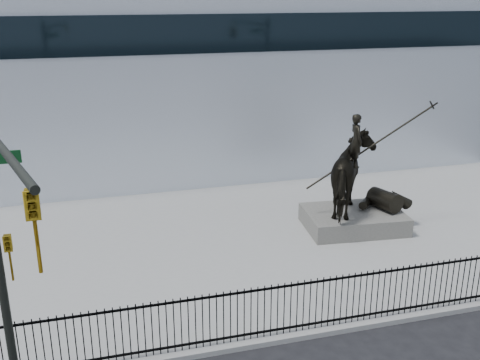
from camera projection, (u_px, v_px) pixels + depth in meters
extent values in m
cube|color=gray|center=(243.00, 244.00, 20.19)|extent=(30.00, 12.00, 0.15)
cube|color=white|center=(178.00, 72.00, 30.62)|extent=(44.00, 14.00, 9.00)
cube|color=black|center=(303.00, 325.00, 14.88)|extent=(22.00, 0.05, 0.05)
cube|color=black|center=(305.00, 283.00, 14.48)|extent=(22.00, 0.05, 0.05)
cube|color=black|center=(304.00, 305.00, 14.69)|extent=(22.00, 0.03, 1.50)
cube|color=#56544F|center=(354.00, 220.00, 21.23)|extent=(3.84, 2.83, 0.68)
imported|color=black|center=(357.00, 175.00, 20.66)|extent=(2.72, 3.09, 2.88)
imported|color=black|center=(356.00, 141.00, 20.21)|extent=(0.53, 0.75, 1.95)
cylinder|color=black|center=(369.00, 148.00, 20.39)|extent=(4.62, 0.52, 2.93)
imported|color=#C09415|center=(36.00, 233.00, 6.74)|extent=(0.18, 0.22, 1.10)
imported|color=#C09415|center=(10.00, 258.00, 11.09)|extent=(0.16, 0.20, 1.00)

